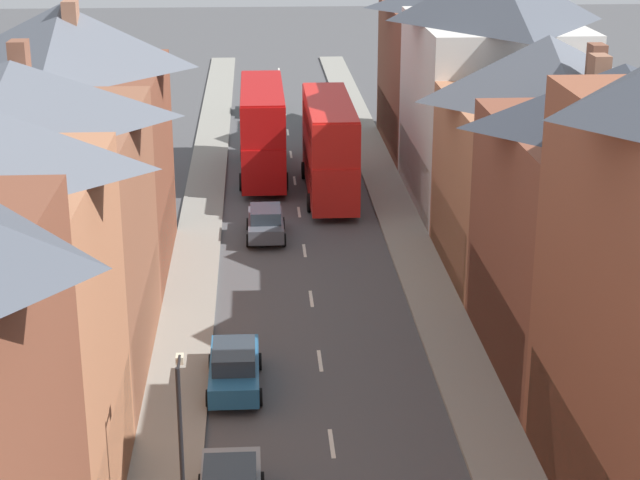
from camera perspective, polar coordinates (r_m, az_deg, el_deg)
name	(u,v)px	position (r m, az deg, el deg)	size (l,w,h in m)	color
pavement_left	(198,238)	(52.57, -6.50, 0.13)	(2.20, 104.00, 0.14)	gray
pavement_right	(405,234)	(52.99, 4.58, 0.35)	(2.20, 104.00, 0.14)	gray
centre_line_dashes	(304,251)	(50.67, -0.84, -0.57)	(0.14, 97.80, 0.01)	silver
terrace_row_right	(609,207)	(39.03, 15.14, 1.72)	(8.00, 74.35, 14.32)	silver
double_decker_bus_lead	(329,145)	(58.62, 0.48, 5.07)	(2.74, 10.80, 5.30)	red
double_decker_bus_mid_street	(262,129)	(62.49, -3.09, 5.94)	(2.74, 10.80, 5.30)	#B70F0F
car_near_blue	(234,367)	(37.41, -4.59, -6.77)	(1.90, 4.46, 1.61)	#236093
car_near_silver	(261,102)	(79.54, -3.19, 7.34)	(1.90, 4.25, 1.59)	#144728
car_mid_black	(266,222)	(52.19, -2.92, 0.94)	(1.90, 4.08, 1.60)	#4C515B
car_parked_left_b	(331,115)	(75.23, 0.60, 6.70)	(1.90, 4.40, 1.66)	gray
street_lamp	(181,445)	(27.98, -7.40, -10.81)	(0.20, 1.12, 5.50)	black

